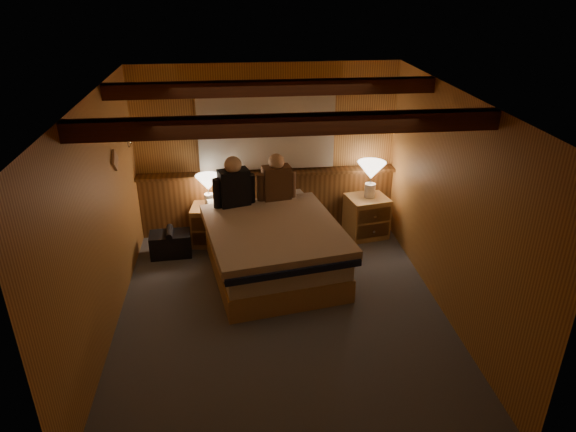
{
  "coord_description": "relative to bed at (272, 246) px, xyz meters",
  "views": [
    {
      "loc": [
        -0.44,
        -4.72,
        3.44
      ],
      "look_at": [
        0.11,
        0.4,
        1.0
      ],
      "focal_mm": 32.0,
      "sensor_mm": 36.0,
      "label": 1
    }
  ],
  "objects": [
    {
      "name": "floor",
      "position": [
        0.03,
        -0.89,
        -0.35
      ],
      "size": [
        4.2,
        4.2,
        0.0
      ],
      "primitive_type": "plane",
      "color": "#4F535E",
      "rests_on": "ground"
    },
    {
      "name": "ceiling",
      "position": [
        0.03,
        -0.89,
        2.05
      ],
      "size": [
        4.2,
        4.2,
        0.0
      ],
      "primitive_type": "plane",
      "rotation": [
        3.14,
        0.0,
        0.0
      ],
      "color": "#E19D54",
      "rests_on": "wall_back"
    },
    {
      "name": "wall_back",
      "position": [
        0.03,
        1.21,
        0.85
      ],
      "size": [
        3.6,
        0.0,
        3.6
      ],
      "primitive_type": "plane",
      "rotation": [
        1.57,
        0.0,
        0.0
      ],
      "color": "gold",
      "rests_on": "floor"
    },
    {
      "name": "wall_left",
      "position": [
        -1.77,
        -0.89,
        0.85
      ],
      "size": [
        0.0,
        4.2,
        4.2
      ],
      "primitive_type": "plane",
      "rotation": [
        1.57,
        0.0,
        1.57
      ],
      "color": "gold",
      "rests_on": "floor"
    },
    {
      "name": "wall_right",
      "position": [
        1.83,
        -0.89,
        0.85
      ],
      "size": [
        0.0,
        4.2,
        4.2
      ],
      "primitive_type": "plane",
      "rotation": [
        1.57,
        0.0,
        -1.57
      ],
      "color": "gold",
      "rests_on": "floor"
    },
    {
      "name": "wall_front",
      "position": [
        0.03,
        -2.99,
        0.85
      ],
      "size": [
        3.6,
        0.0,
        3.6
      ],
      "primitive_type": "plane",
      "rotation": [
        -1.57,
        0.0,
        0.0
      ],
      "color": "gold",
      "rests_on": "floor"
    },
    {
      "name": "wainscot",
      "position": [
        0.03,
        1.14,
        0.13
      ],
      "size": [
        3.6,
        0.23,
        0.94
      ],
      "color": "brown",
      "rests_on": "wall_back"
    },
    {
      "name": "curtain_window",
      "position": [
        0.03,
        1.14,
        1.17
      ],
      "size": [
        2.18,
        0.09,
        1.11
      ],
      "color": "#4C2313",
      "rests_on": "wall_back"
    },
    {
      "name": "ceiling_beams",
      "position": [
        0.03,
        -0.74,
        1.96
      ],
      "size": [
        3.6,
        1.65,
        0.16
      ],
      "color": "#4C2313",
      "rests_on": "ceiling"
    },
    {
      "name": "coat_rail",
      "position": [
        -1.69,
        0.68,
        1.31
      ],
      "size": [
        0.05,
        0.55,
        0.24
      ],
      "color": "silver",
      "rests_on": "wall_left"
    },
    {
      "name": "framed_print",
      "position": [
        1.38,
        1.18,
        1.2
      ],
      "size": [
        0.3,
        0.04,
        0.25
      ],
      "color": "tan",
      "rests_on": "wall_back"
    },
    {
      "name": "bed",
      "position": [
        0.0,
        0.0,
        0.0
      ],
      "size": [
        1.84,
        2.22,
        0.68
      ],
      "rotation": [
        0.0,
        0.0,
        0.17
      ],
      "color": "tan",
      "rests_on": "floor"
    },
    {
      "name": "nightstand_left",
      "position": [
        -0.78,
        0.85,
        -0.08
      ],
      "size": [
        0.55,
        0.51,
        0.55
      ],
      "rotation": [
        0.0,
        0.0,
        -0.11
      ],
      "color": "tan",
      "rests_on": "floor"
    },
    {
      "name": "nightstand_right",
      "position": [
        1.42,
        0.84,
        -0.06
      ],
      "size": [
        0.62,
        0.58,
        0.59
      ],
      "rotation": [
        0.0,
        0.0,
        0.19
      ],
      "color": "tan",
      "rests_on": "floor"
    },
    {
      "name": "lamp_left",
      "position": [
        -0.79,
        0.9,
        0.5
      ],
      "size": [
        0.33,
        0.33,
        0.43
      ],
      "color": "white",
      "rests_on": "nightstand_left"
    },
    {
      "name": "lamp_right",
      "position": [
        1.45,
        0.86,
        0.6
      ],
      "size": [
        0.39,
        0.39,
        0.51
      ],
      "color": "white",
      "rests_on": "nightstand_right"
    },
    {
      "name": "person_left",
      "position": [
        -0.44,
        0.6,
        0.6
      ],
      "size": [
        0.55,
        0.32,
        0.69
      ],
      "rotation": [
        0.0,
        0.0,
        0.28
      ],
      "color": "black",
      "rests_on": "bed"
    },
    {
      "name": "person_right",
      "position": [
        0.13,
        0.75,
        0.58
      ],
      "size": [
        0.53,
        0.28,
        0.66
      ],
      "rotation": [
        0.0,
        0.0,
        0.18
      ],
      "color": "#4C311E",
      "rests_on": "bed"
    },
    {
      "name": "duffel_bag",
      "position": [
        -1.32,
        0.55,
        -0.19
      ],
      "size": [
        0.56,
        0.36,
        0.39
      ],
      "rotation": [
        0.0,
        0.0,
        0.07
      ],
      "color": "black",
      "rests_on": "floor"
    }
  ]
}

